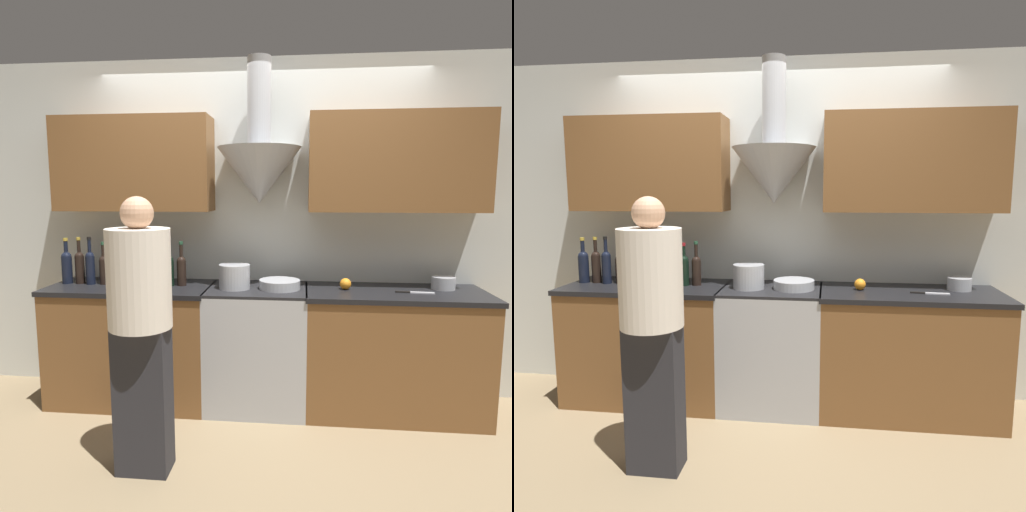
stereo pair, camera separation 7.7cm
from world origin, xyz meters
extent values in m
plane|color=#847051|center=(0.00, 0.00, 0.00)|extent=(12.00, 12.00, 0.00)
cube|color=silver|center=(0.00, 0.66, 1.30)|extent=(8.40, 0.06, 2.60)
cone|color=#A8AAAF|center=(0.00, 0.46, 1.71)|extent=(0.62, 0.62, 0.41)
cylinder|color=#A8AAAF|center=(0.00, 0.46, 2.23)|extent=(0.17, 0.17, 0.63)
cube|color=brown|center=(-0.96, 0.48, 1.80)|extent=(1.19, 0.32, 0.70)
cube|color=brown|center=(0.99, 0.48, 1.80)|extent=(1.25, 0.32, 0.70)
cube|color=brown|center=(-0.96, 0.33, 0.43)|extent=(1.19, 0.60, 0.86)
cube|color=black|center=(-0.96, 0.33, 0.88)|extent=(1.21, 0.62, 0.03)
cube|color=brown|center=(0.99, 0.33, 0.43)|extent=(1.25, 0.60, 0.86)
cube|color=black|center=(0.99, 0.33, 0.88)|extent=(1.28, 0.62, 0.03)
cube|color=#A8AAAF|center=(0.00, 0.33, 0.44)|extent=(0.73, 0.60, 0.88)
cube|color=black|center=(0.00, 0.04, 0.40)|extent=(0.51, 0.01, 0.39)
cube|color=black|center=(0.00, 0.33, 0.89)|extent=(0.73, 0.60, 0.02)
cube|color=#A8AAAF|center=(0.00, 0.60, 0.83)|extent=(0.73, 0.06, 0.10)
cylinder|color=black|center=(-1.47, 0.35, 1.00)|extent=(0.08, 0.08, 0.21)
sphere|color=black|center=(-1.47, 0.35, 1.10)|extent=(0.08, 0.08, 0.08)
cylinder|color=black|center=(-1.47, 0.35, 1.17)|extent=(0.03, 0.03, 0.10)
cylinder|color=gold|center=(-1.47, 0.35, 1.24)|extent=(0.03, 0.03, 0.02)
cylinder|color=black|center=(-1.37, 0.36, 1.00)|extent=(0.07, 0.07, 0.21)
sphere|color=black|center=(-1.37, 0.36, 1.11)|extent=(0.07, 0.07, 0.07)
cylinder|color=black|center=(-1.37, 0.36, 1.18)|extent=(0.03, 0.03, 0.11)
cylinder|color=gold|center=(-1.37, 0.36, 1.24)|extent=(0.03, 0.03, 0.02)
cylinder|color=black|center=(-1.28, 0.33, 1.00)|extent=(0.07, 0.07, 0.22)
sphere|color=black|center=(-1.28, 0.33, 1.11)|extent=(0.07, 0.07, 0.07)
cylinder|color=black|center=(-1.28, 0.33, 1.18)|extent=(0.03, 0.03, 0.11)
cylinder|color=black|center=(-1.28, 0.33, 1.25)|extent=(0.03, 0.03, 0.02)
cylinder|color=black|center=(-1.18, 0.35, 0.99)|extent=(0.07, 0.07, 0.18)
sphere|color=black|center=(-1.18, 0.35, 1.08)|extent=(0.07, 0.07, 0.07)
cylinder|color=black|center=(-1.18, 0.35, 1.15)|extent=(0.03, 0.03, 0.10)
cylinder|color=#234C33|center=(-1.18, 0.35, 1.21)|extent=(0.03, 0.03, 0.02)
cylinder|color=black|center=(-1.07, 0.36, 1.00)|extent=(0.07, 0.07, 0.21)
sphere|color=black|center=(-1.07, 0.36, 1.11)|extent=(0.07, 0.07, 0.07)
cylinder|color=black|center=(-1.07, 0.36, 1.17)|extent=(0.03, 0.03, 0.10)
cylinder|color=black|center=(-1.07, 0.36, 1.23)|extent=(0.03, 0.03, 0.02)
cylinder|color=black|center=(-0.97, 0.34, 1.00)|extent=(0.08, 0.08, 0.20)
sphere|color=black|center=(-0.97, 0.34, 1.09)|extent=(0.08, 0.08, 0.08)
cylinder|color=black|center=(-0.97, 0.34, 1.16)|extent=(0.03, 0.03, 0.10)
cylinder|color=maroon|center=(-0.97, 0.34, 1.22)|extent=(0.03, 0.03, 0.02)
cylinder|color=black|center=(-0.87, 0.33, 0.99)|extent=(0.07, 0.07, 0.19)
sphere|color=black|center=(-0.87, 0.33, 1.09)|extent=(0.07, 0.07, 0.07)
cylinder|color=black|center=(-0.87, 0.33, 1.15)|extent=(0.03, 0.03, 0.09)
cylinder|color=black|center=(-0.87, 0.33, 1.21)|extent=(0.03, 0.03, 0.02)
cylinder|color=black|center=(-0.77, 0.35, 0.99)|extent=(0.08, 0.08, 0.20)
sphere|color=black|center=(-0.77, 0.35, 1.09)|extent=(0.07, 0.07, 0.07)
cylinder|color=black|center=(-0.77, 0.35, 1.16)|extent=(0.03, 0.03, 0.09)
cylinder|color=black|center=(-0.77, 0.35, 1.21)|extent=(0.03, 0.03, 0.02)
cylinder|color=black|center=(-0.66, 0.34, 0.99)|extent=(0.07, 0.07, 0.19)
sphere|color=black|center=(-0.66, 0.34, 1.09)|extent=(0.07, 0.07, 0.07)
cylinder|color=black|center=(-0.66, 0.34, 1.15)|extent=(0.03, 0.03, 0.09)
cylinder|color=maroon|center=(-0.66, 0.34, 1.21)|extent=(0.03, 0.03, 0.02)
cylinder|color=black|center=(-0.58, 0.36, 0.99)|extent=(0.07, 0.07, 0.19)
sphere|color=black|center=(-0.58, 0.36, 1.08)|extent=(0.07, 0.07, 0.07)
cylinder|color=black|center=(-0.58, 0.36, 1.15)|extent=(0.03, 0.03, 0.11)
cylinder|color=#234C33|center=(-0.58, 0.36, 1.22)|extent=(0.03, 0.03, 0.02)
cylinder|color=#A8AAAF|center=(-0.16, 0.29, 0.98)|extent=(0.23, 0.23, 0.18)
cylinder|color=#A8AAAF|center=(0.16, 0.31, 0.93)|extent=(0.30, 0.30, 0.07)
sphere|color=orange|center=(0.64, 0.34, 0.94)|extent=(0.08, 0.08, 0.08)
cylinder|color=#A8AAAF|center=(1.34, 0.43, 0.94)|extent=(0.17, 0.17, 0.09)
cube|color=silver|center=(1.16, 0.27, 0.90)|extent=(0.16, 0.05, 0.01)
cube|color=black|center=(1.03, 0.28, 0.90)|extent=(0.10, 0.03, 0.01)
cube|color=#28282D|center=(-0.56, -0.57, 0.42)|extent=(0.30, 0.19, 0.85)
cylinder|color=silver|center=(-0.56, -0.57, 1.12)|extent=(0.35, 0.35, 0.55)
sphere|color=tan|center=(-0.56, -0.57, 1.48)|extent=(0.18, 0.18, 0.18)
camera|label=1|loc=(0.33, -2.93, 1.59)|focal=32.00mm
camera|label=2|loc=(0.41, -2.93, 1.59)|focal=32.00mm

